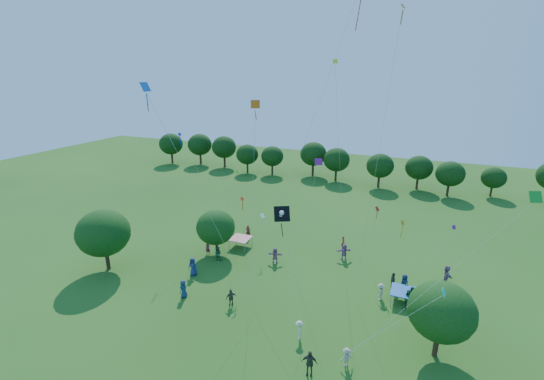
{
  "coord_description": "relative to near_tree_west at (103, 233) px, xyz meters",
  "views": [
    {
      "loc": [
        9.97,
        -10.52,
        19.6
      ],
      "look_at": [
        0.0,
        14.0,
        11.0
      ],
      "focal_mm": 24.0,
      "sensor_mm": 36.0,
      "label": 1
    }
  ],
  "objects": [
    {
      "name": "crowd_person_5",
      "position": [
        15.65,
        7.76,
        -3.24
      ],
      "size": [
        1.73,
        0.9,
        1.77
      ],
      "primitive_type": "imported",
      "rotation": [
        0.0,
        0.0,
        3.34
      ],
      "color": "#A5608F",
      "rests_on": "ground"
    },
    {
      "name": "crowd_person_3",
      "position": [
        26.9,
        5.11,
        -3.31
      ],
      "size": [
        0.68,
        1.13,
        1.61
      ],
      "primitive_type": "imported",
      "rotation": [
        0.0,
        0.0,
        4.51
      ],
      "color": "#B9AE94",
      "rests_on": "ground"
    },
    {
      "name": "crowd_person_12",
      "position": [
        8.91,
        2.3,
        -3.15
      ],
      "size": [
        1.02,
        0.66,
        1.94
      ],
      "primitive_type": "imported",
      "rotation": [
        0.0,
        0.0,
        6.44
      ],
      "color": "navy",
      "rests_on": "ground"
    },
    {
      "name": "small_kite_9",
      "position": [
        17.13,
        -0.29,
        10.4
      ],
      "size": [
        0.76,
        1.22,
        16.37
      ],
      "color": "#EB590C"
    },
    {
      "name": "near_tree_north",
      "position": [
        8.81,
        7.16,
        -0.84
      ],
      "size": [
        4.29,
        4.29,
        5.21
      ],
      "color": "#422B19",
      "rests_on": "ground"
    },
    {
      "name": "crowd_person_10",
      "position": [
        27.79,
        7.38,
        -3.28
      ],
      "size": [
        0.75,
        1.08,
        1.68
      ],
      "primitive_type": "imported",
      "rotation": [
        0.0,
        0.0,
        1.9
      ],
      "color": "#413634",
      "rests_on": "ground"
    },
    {
      "name": "small_kite_5",
      "position": [
        32.41,
        12.5,
        0.16
      ],
      "size": [
        2.53,
        3.22,
        3.77
      ],
      "color": "#921883"
    },
    {
      "name": "small_kite_12",
      "position": [
        12.7,
        -4.37,
        11.21
      ],
      "size": [
        5.54,
        4.71,
        17.7
      ],
      "color": "blue"
    },
    {
      "name": "near_tree_east",
      "position": [
        31.36,
        -0.41,
        -0.37
      ],
      "size": [
        4.59,
        4.59,
        5.83
      ],
      "color": "#422B19",
      "rests_on": "ground"
    },
    {
      "name": "crowd_person_1",
      "position": [
        7.97,
        6.64,
        -3.35
      ],
      "size": [
        0.63,
        0.46,
        1.54
      ],
      "primitive_type": "imported",
      "rotation": [
        0.0,
        0.0,
        0.16
      ],
      "color": "maroon",
      "rests_on": "ground"
    },
    {
      "name": "pirate_kite",
      "position": [
        19.77,
        -1.28,
        5.4
      ],
      "size": [
        2.86,
        1.66,
        8.81
      ],
      "color": "black"
    },
    {
      "name": "crowd_person_9",
      "position": [
        21.69,
        -2.46,
        -3.33
      ],
      "size": [
        0.69,
        1.11,
        1.57
      ],
      "primitive_type": "imported",
      "rotation": [
        0.0,
        0.0,
        4.95
      ],
      "color": "beige",
      "rests_on": "ground"
    },
    {
      "name": "crowd_person_16",
      "position": [
        14.86,
        -0.71,
        -3.31
      ],
      "size": [
        0.96,
        0.98,
        1.61
      ],
      "primitive_type": "imported",
      "rotation": [
        0.0,
        0.0,
        3.95
      ],
      "color": "#49433A",
      "rests_on": "ground"
    },
    {
      "name": "small_kite_8",
      "position": [
        12.54,
        5.73,
        2.33
      ],
      "size": [
        3.58,
        2.97,
        6.67
      ],
      "color": "red"
    },
    {
      "name": "small_kite_13",
      "position": [
        20.27,
        5.55,
        6.42
      ],
      "size": [
        3.24,
        3.04,
        11.2
      ],
      "color": "#8A1770"
    },
    {
      "name": "small_kite_6",
      "position": [
        13.25,
        9.1,
        0.03
      ],
      "size": [
        3.5,
        1.93,
        3.48
      ],
      "color": "white"
    },
    {
      "name": "crowd_person_14",
      "position": [
        9.67,
        5.96,
        -3.32
      ],
      "size": [
        0.84,
        0.54,
        1.59
      ],
      "primitive_type": "imported",
      "rotation": [
        0.0,
        0.0,
        3.29
      ],
      "color": "#2B6643",
      "rests_on": "ground"
    },
    {
      "name": "crowd_person_2",
      "position": [
        29.55,
        5.65,
        -3.31
      ],
      "size": [
        0.55,
        0.85,
        1.62
      ],
      "primitive_type": "imported",
      "rotation": [
        0.0,
        0.0,
        1.42
      ],
      "color": "#214E29",
      "rests_on": "ground"
    },
    {
      "name": "small_kite_2",
      "position": [
        21.77,
        7.7,
        10.08
      ],
      "size": [
        1.64,
        2.75,
        19.35
      ],
      "color": "#DEF916"
    },
    {
      "name": "crowd_person_7",
      "position": [
        10.23,
        12.34,
        -3.29
      ],
      "size": [
        0.68,
        0.5,
        1.66
      ],
      "primitive_type": "imported",
      "rotation": [
        0.0,
        0.0,
        3.32
      ],
      "color": "maroon",
      "rests_on": "ground"
    },
    {
      "name": "crowd_person_13",
      "position": [
        21.79,
        13.67,
        -3.31
      ],
      "size": [
        0.6,
        0.71,
        1.61
      ],
      "primitive_type": "imported",
      "rotation": [
        0.0,
        0.0,
        1.98
      ],
      "color": "maroon",
      "rests_on": "ground"
    },
    {
      "name": "red_high_kite",
      "position": [
        21.69,
        6.61,
        17.49
      ],
      "size": [
        6.76,
        7.46,
        25.35
      ],
      "color": "red"
    },
    {
      "name": "small_kite_3",
      "position": [
        32.07,
        -5.19,
        7.2
      ],
      "size": [
        8.16,
        1.91,
        13.1
      ],
      "color": "#198D22"
    },
    {
      "name": "small_kite_10",
      "position": [
        25.95,
        3.53,
        12.02
      ],
      "size": [
        1.86,
        1.87,
        22.58
      ],
      "color": "#CA7411"
    },
    {
      "name": "crowd_person_11",
      "position": [
        32.54,
        10.41,
        -3.2
      ],
      "size": [
        1.01,
        1.8,
        1.83
      ],
      "primitive_type": "imported",
      "rotation": [
        0.0,
        0.0,
        1.82
      ],
      "color": "#8D5288",
      "rests_on": "ground"
    },
    {
      "name": "small_kite_4",
      "position": [
        4.73,
        9.58,
        5.65
      ],
      "size": [
        4.48,
        2.42,
        11.83
      ],
      "color": "#1435CD"
    },
    {
      "name": "crowd_person_6",
      "position": [
        10.25,
        -1.24,
        -3.25
      ],
      "size": [
        0.53,
        0.89,
        1.73
      ],
      "primitive_type": "imported",
      "rotation": [
        0.0,
        0.0,
        4.63
      ],
      "color": "navy",
      "rests_on": "ground"
    },
    {
      "name": "tent_red_stripe",
      "position": [
        10.48,
        9.8,
        -3.08
      ],
      "size": [
        2.2,
        2.2,
        1.1
      ],
      "color": "red",
      "rests_on": "ground"
    },
    {
      "name": "small_kite_0",
      "position": [
        25.54,
        9.64,
        2.06
      ],
      "size": [
        0.43,
        0.58,
        5.88
      ],
      "color": "red"
    },
    {
      "name": "crowd_person_8",
      "position": [
        29.29,
        4.99,
        -3.3
      ],
      "size": [
        0.62,
        0.89,
        1.65
      ],
      "primitive_type": "imported",
      "rotation": [
        0.0,
        0.0,
        1.34
      ],
      "color": "#265936",
      "rests_on": "ground"
    },
    {
      "name": "crowd_person_17",
      "position": [
        22.36,
        11.3,
        -3.19
      ],
      "size": [
        1.81,
        1.41,
        1.86
      ],
      "primitive_type": "imported",
      "rotation": [
        0.0,
        0.0,
        3.67
      ],
      "color": "#9E5C97",
      "rests_on": "ground"
    },
    {
      "name": "near_tree_west",
      "position": [
        0.0,
        0.0,
        0.0
      ],
      "size": [
        5.29,
        5.29,
        6.51
      ],
      "color": "#422B19",
      "rests_on": "ground"
    },
    {
      "name": "crowd_person_15",
      "position": [
        25.59,
        -3.85,
        -3.38
      ],
      "size": [
        1.01,
        0.96,
        1.47
      ],
      "primitive_type": "imported",
      "rotation": [
        0.0,
        0.0,
        3.85
      ],
      "color": "#AD9A8A",
      "rests_on": "ground"
    },
    {
      "name": "small_kite_1",
      "position": [
        27.94,
        8.56,
        1.44
      ],
      "size": [
        0.97,
        1.06,
        5.21
      ],
      "color": "#DC9B0B"
    },
    {
      "name": "small_kite_7",
      "position": [
        29.83,
        -4.37,
        2.3
      ],
      "size": [
        5.33,
        0.84,
        6.6
      ],
      "color": "#0EDAA6"
    },
    {
      "name": "treeline",
      "position": [
        16.78,
        41.26,
        -0.03
      ],
      "size": [
        88.01,
        8.77,
        6.77
      ],
      "color": "#422B19",
      "rests_on": "ground"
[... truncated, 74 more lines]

